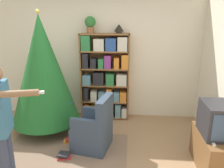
% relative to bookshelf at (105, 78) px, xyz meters
% --- Properties ---
extents(wall_back, '(8.00, 0.10, 2.60)m').
position_rel_bookshelf_xyz_m(wall_back, '(-0.23, 0.22, 0.40)').
color(wall_back, silver).
rests_on(wall_back, ground_plane).
extents(area_rug, '(2.02, 2.00, 0.01)m').
position_rel_bookshelf_xyz_m(area_rug, '(-0.52, -1.74, -0.89)').
color(area_rug, '#7F6651').
rests_on(area_rug, ground_plane).
extents(bookshelf, '(1.02, 0.28, 1.82)m').
position_rel_bookshelf_xyz_m(bookshelf, '(0.00, 0.00, 0.00)').
color(bookshelf, brown).
rests_on(bookshelf, ground_plane).
extents(tv_stand, '(0.43, 0.86, 0.53)m').
position_rel_bookshelf_xyz_m(tv_stand, '(1.73, -1.58, -0.63)').
color(tv_stand, brown).
rests_on(tv_stand, ground_plane).
extents(television, '(0.42, 0.52, 0.46)m').
position_rel_bookshelf_xyz_m(television, '(1.73, -1.58, -0.13)').
color(television, '#28282D').
rests_on(television, tv_stand).
extents(game_remote, '(0.04, 0.12, 0.02)m').
position_rel_bookshelf_xyz_m(game_remote, '(1.60, -1.84, -0.35)').
color(game_remote, white).
rests_on(game_remote, tv_stand).
extents(christmas_tree, '(1.25, 1.25, 2.25)m').
position_rel_bookshelf_xyz_m(christmas_tree, '(-1.07, -0.66, 0.30)').
color(christmas_tree, '#4C3323').
rests_on(christmas_tree, ground_plane).
extents(armchair, '(0.67, 0.66, 0.92)m').
position_rel_bookshelf_xyz_m(armchair, '(-0.05, -1.22, -0.58)').
color(armchair, '#334256').
rests_on(armchair, ground_plane).
extents(standing_person, '(0.70, 0.46, 1.61)m').
position_rel_bookshelf_xyz_m(standing_person, '(-0.93, -2.27, 0.06)').
color(standing_person, '#38425B').
rests_on(standing_person, ground_plane).
extents(potted_plant, '(0.22, 0.22, 0.33)m').
position_rel_bookshelf_xyz_m(potted_plant, '(-0.29, 0.01, 1.11)').
color(potted_plant, '#935B38').
rests_on(potted_plant, bookshelf).
extents(table_lamp, '(0.20, 0.20, 0.18)m').
position_rel_bookshelf_xyz_m(table_lamp, '(0.28, 0.01, 1.02)').
color(table_lamp, '#473828').
rests_on(table_lamp, bookshelf).
extents(book_pile_near_tree, '(0.23, 0.17, 0.06)m').
position_rel_bookshelf_xyz_m(book_pile_near_tree, '(-0.52, -1.08, -0.87)').
color(book_pile_near_tree, gold).
rests_on(book_pile_near_tree, ground_plane).
extents(book_pile_by_chair, '(0.24, 0.19, 0.08)m').
position_rel_bookshelf_xyz_m(book_pile_by_chair, '(-0.49, -1.55, -0.86)').
color(book_pile_by_chair, '#B22D28').
rests_on(book_pile_by_chair, ground_plane).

